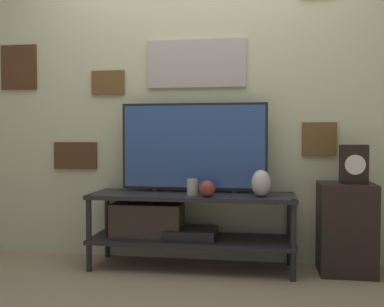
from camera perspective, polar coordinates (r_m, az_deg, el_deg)
ground_plane at (r=3.15m, az=-0.81°, el=-15.67°), size 12.00×12.00×0.00m
wall_back at (r=3.55m, az=0.58°, el=8.46°), size 6.40×0.08×2.70m
media_console at (r=3.34m, az=-2.23°, el=-8.51°), size 1.49×0.45×0.55m
television at (r=3.36m, az=0.26°, el=0.88°), size 1.10×0.05×0.67m
vase_urn_stoneware at (r=3.16m, az=8.75°, el=-3.76°), size 0.13×0.14×0.19m
vase_round_glass at (r=3.12m, az=1.92°, el=-4.48°), size 0.11×0.11×0.11m
candle_jar at (r=3.22m, az=0.04°, el=-4.27°), size 0.08×0.08×0.12m
side_table at (r=3.39m, az=18.98°, el=-8.96°), size 0.38×0.34×0.64m
mantel_clock at (r=3.31m, az=19.85°, el=-1.30°), size 0.18×0.11×0.27m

